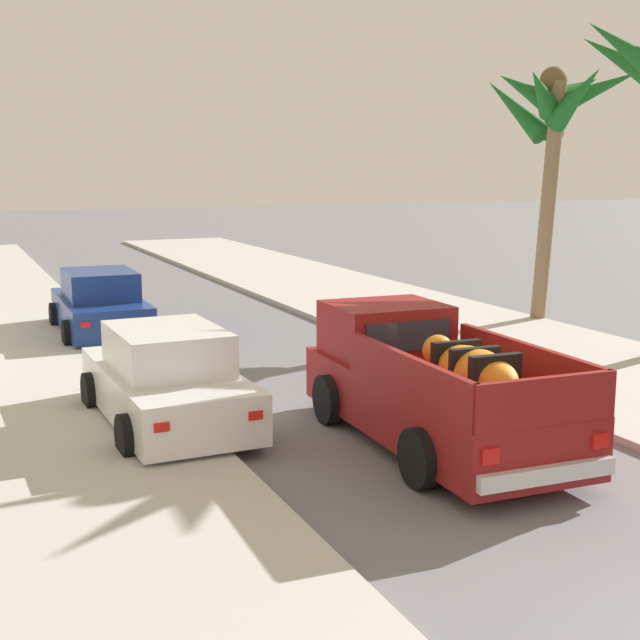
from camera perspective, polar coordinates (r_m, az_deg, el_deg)
The scene contains 8 objects.
sidewalk_left at distance 15.88m, azimuth -20.16°, elevation -4.56°, with size 5.24×60.00×0.12m, color beige.
sidewalk_right at distance 19.44m, azimuth 12.34°, elevation -1.58°, with size 5.24×60.00×0.12m, color beige.
curb_left at distance 15.98m, azimuth -15.80°, elevation -4.26°, with size 0.16×60.00×0.10m, color silver.
curb_right at distance 18.76m, azimuth 9.32°, elevation -1.92°, with size 0.16×60.00×0.10m, color silver.
pickup_truck at distance 12.44m, azimuth 7.22°, elevation -4.37°, with size 2.33×5.26×1.80m.
car_left_near at distance 13.30m, azimuth -10.03°, elevation -3.95°, with size 2.11×4.30×1.54m.
car_left_mid at distance 20.83m, azimuth -14.24°, elevation 0.94°, with size 2.06×4.28×1.54m.
palm_tree_left_fore at distance 22.30m, azimuth 15.13°, elevation 12.96°, with size 3.14×4.03×6.31m.
Camera 1 is at (-6.00, -3.39, 3.88)m, focal length 48.70 mm.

